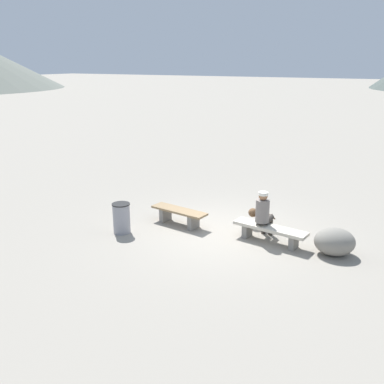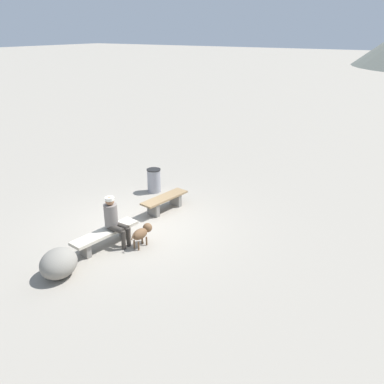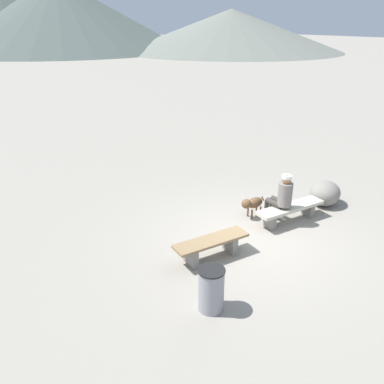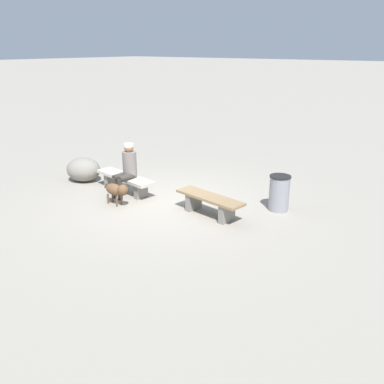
{
  "view_description": "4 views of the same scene",
  "coord_description": "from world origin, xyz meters",
  "views": [
    {
      "loc": [
        4.28,
        -9.51,
        4.34
      ],
      "look_at": [
        -1.26,
        0.72,
        0.73
      ],
      "focal_mm": 39.74,
      "sensor_mm": 36.0,
      "label": 1
    },
    {
      "loc": [
        7.83,
        6.69,
        5.18
      ],
      "look_at": [
        -1.47,
        0.79,
        0.71
      ],
      "focal_mm": 37.92,
      "sensor_mm": 36.0,
      "label": 2
    },
    {
      "loc": [
        -5.95,
        -5.34,
        4.62
      ],
      "look_at": [
        -0.39,
        1.67,
        0.69
      ],
      "focal_mm": 37.01,
      "sensor_mm": 36.0,
      "label": 3
    },
    {
      "loc": [
        -6.0,
        6.8,
        3.48
      ],
      "look_at": [
        -1.01,
        0.26,
        0.57
      ],
      "focal_mm": 38.71,
      "sensor_mm": 36.0,
      "label": 4
    }
  ],
  "objects": [
    {
      "name": "bench_right",
      "position": [
        1.34,
        -0.03,
        0.32
      ],
      "size": [
        1.91,
        0.68,
        0.43
      ],
      "rotation": [
        0.0,
        0.0,
        -0.13
      ],
      "color": "gray",
      "rests_on": "ground"
    },
    {
      "name": "dog",
      "position": [
        0.81,
        0.74,
        0.37
      ],
      "size": [
        0.76,
        0.27,
        0.54
      ],
      "rotation": [
        0.0,
        0.0,
        3.12
      ],
      "color": "brown",
      "rests_on": "ground"
    },
    {
      "name": "seated_person",
      "position": [
        1.11,
        0.09,
        0.73
      ],
      "size": [
        0.34,
        0.67,
        1.29
      ],
      "rotation": [
        0.0,
        0.0,
        0.0
      ],
      "color": "slate",
      "rests_on": "ground"
    },
    {
      "name": "ground",
      "position": [
        0.0,
        0.0,
        -0.03
      ],
      "size": [
        210.0,
        210.0,
        0.06
      ],
      "primitive_type": "cube",
      "color": "gray"
    },
    {
      "name": "boulder",
      "position": [
        2.88,
        0.03,
        0.32
      ],
      "size": [
        1.13,
        1.04,
        0.65
      ],
      "primitive_type": "ellipsoid",
      "rotation": [
        0.0,
        0.0,
        1.89
      ],
      "color": "gray",
      "rests_on": "ground"
    },
    {
      "name": "trash_bin",
      "position": [
        -2.29,
        -1.25,
        0.4
      ],
      "size": [
        0.47,
        0.47,
        0.8
      ],
      "color": "gray",
      "rests_on": "ground"
    },
    {
      "name": "bench_left",
      "position": [
        -1.25,
        -0.05,
        0.3
      ],
      "size": [
        1.69,
        0.66,
        0.44
      ],
      "rotation": [
        0.0,
        0.0,
        -0.13
      ],
      "color": "gray",
      "rests_on": "ground"
    }
  ]
}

